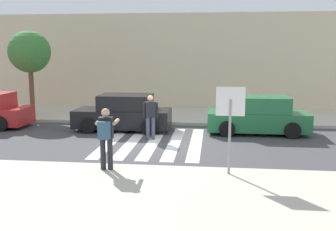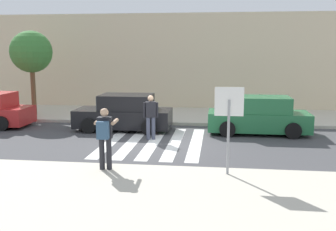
# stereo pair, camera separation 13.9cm
# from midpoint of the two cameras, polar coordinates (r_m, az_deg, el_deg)

# --- Properties ---
(ground_plane) EXTENTS (120.00, 120.00, 0.00)m
(ground_plane) POSITION_cam_midpoint_polar(r_m,az_deg,el_deg) (14.66, -2.52, -4.07)
(ground_plane) COLOR #424244
(sidewalk_near) EXTENTS (60.00, 6.00, 0.14)m
(sidewalk_near) POSITION_cam_midpoint_polar(r_m,az_deg,el_deg) (8.86, -9.10, -12.99)
(sidewalk_near) COLOR beige
(sidewalk_near) RESTS_ON ground
(sidewalk_far) EXTENTS (60.00, 4.80, 0.14)m
(sidewalk_far) POSITION_cam_midpoint_polar(r_m,az_deg,el_deg) (20.47, 0.16, 0.04)
(sidewalk_far) COLOR beige
(sidewalk_far) RESTS_ON ground
(building_facade_far) EXTENTS (56.00, 4.00, 5.49)m
(building_facade_far) POSITION_cam_midpoint_polar(r_m,az_deg,el_deg) (24.58, 1.34, 7.89)
(building_facade_far) COLOR beige
(building_facade_far) RESTS_ON ground
(crosswalk_stripe_0) EXTENTS (0.44, 5.20, 0.01)m
(crosswalk_stripe_0) POSITION_cam_midpoint_polar(r_m,az_deg,el_deg) (15.18, -8.38, -3.67)
(crosswalk_stripe_0) COLOR silver
(crosswalk_stripe_0) RESTS_ON ground
(crosswalk_stripe_1) EXTENTS (0.44, 5.20, 0.01)m
(crosswalk_stripe_1) POSITION_cam_midpoint_polar(r_m,az_deg,el_deg) (14.99, -5.42, -3.78)
(crosswalk_stripe_1) COLOR silver
(crosswalk_stripe_1) RESTS_ON ground
(crosswalk_stripe_2) EXTENTS (0.44, 5.20, 0.01)m
(crosswalk_stripe_2) POSITION_cam_midpoint_polar(r_m,az_deg,el_deg) (14.85, -2.39, -3.88)
(crosswalk_stripe_2) COLOR silver
(crosswalk_stripe_2) RESTS_ON ground
(crosswalk_stripe_3) EXTENTS (0.44, 5.20, 0.01)m
(crosswalk_stripe_3) POSITION_cam_midpoint_polar(r_m,az_deg,el_deg) (14.74, 0.68, -3.96)
(crosswalk_stripe_3) COLOR silver
(crosswalk_stripe_3) RESTS_ON ground
(crosswalk_stripe_4) EXTENTS (0.44, 5.20, 0.01)m
(crosswalk_stripe_4) POSITION_cam_midpoint_polar(r_m,az_deg,el_deg) (14.68, 3.80, -4.04)
(crosswalk_stripe_4) COLOR silver
(crosswalk_stripe_4) RESTS_ON ground
(stop_sign) EXTENTS (0.76, 0.08, 2.34)m
(stop_sign) POSITION_cam_midpoint_polar(r_m,az_deg,el_deg) (10.44, 8.65, 0.59)
(stop_sign) COLOR gray
(stop_sign) RESTS_ON sidewalk_near
(photographer_with_backpack) EXTENTS (0.61, 0.86, 1.72)m
(photographer_with_backpack) POSITION_cam_midpoint_polar(r_m,az_deg,el_deg) (10.94, -9.37, -2.60)
(photographer_with_backpack) COLOR #232328
(photographer_with_backpack) RESTS_ON sidewalk_near
(pedestrian_crossing) EXTENTS (0.56, 0.33, 1.72)m
(pedestrian_crossing) POSITION_cam_midpoint_polar(r_m,az_deg,el_deg) (15.09, -2.82, 0.10)
(pedestrian_crossing) COLOR #474C60
(pedestrian_crossing) RESTS_ON ground
(parked_car_black) EXTENTS (4.10, 1.92, 1.55)m
(parked_car_black) POSITION_cam_midpoint_polar(r_m,az_deg,el_deg) (17.04, -6.70, 0.28)
(parked_car_black) COLOR black
(parked_car_black) RESTS_ON ground
(parked_car_green) EXTENTS (4.10, 1.92, 1.55)m
(parked_car_green) POSITION_cam_midpoint_polar(r_m,az_deg,el_deg) (16.68, 12.77, -0.09)
(parked_car_green) COLOR #236B3D
(parked_car_green) RESTS_ON ground
(street_tree_west) EXTENTS (2.10, 2.10, 4.25)m
(street_tree_west) POSITION_cam_midpoint_polar(r_m,az_deg,el_deg) (21.11, -19.63, 8.63)
(street_tree_west) COLOR brown
(street_tree_west) RESTS_ON sidewalk_far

